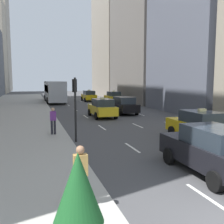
% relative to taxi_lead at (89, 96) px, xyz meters
% --- Properties ---
extents(sidewalk_left, '(8.00, 66.00, 0.15)m').
position_rel_taxi_lead_xyz_m(sidewalk_left, '(-11.00, -11.13, -0.81)').
color(sidewalk_left, '#ADAAA3').
rests_on(sidewalk_left, ground).
extents(lane_markings, '(5.72, 56.00, 0.01)m').
position_rel_taxi_lead_xyz_m(lane_markings, '(-1.40, -15.13, -0.87)').
color(lane_markings, white).
rests_on(lane_markings, ground).
extents(building_row_right, '(6.00, 55.98, 37.88)m').
position_rel_taxi_lead_xyz_m(building_row_right, '(8.00, -7.63, 12.79)').
color(building_row_right, '#A89E89').
rests_on(building_row_right, ground).
extents(taxi_lead, '(2.02, 4.40, 1.87)m').
position_rel_taxi_lead_xyz_m(taxi_lead, '(0.00, 0.00, 0.00)').
color(taxi_lead, yellow).
rests_on(taxi_lead, ground).
extents(taxi_second, '(2.02, 4.40, 1.87)m').
position_rel_taxi_lead_xyz_m(taxi_second, '(0.00, -29.83, 0.00)').
color(taxi_second, yellow).
rests_on(taxi_second, ground).
extents(taxi_third, '(2.02, 4.40, 1.87)m').
position_rel_taxi_lead_xyz_m(taxi_third, '(-2.80, -18.98, 0.00)').
color(taxi_third, yellow).
rests_on(taxi_third, ground).
extents(taxi_fourth, '(2.02, 4.40, 1.87)m').
position_rel_taxi_lead_xyz_m(taxi_fourth, '(2.80, -4.63, 0.00)').
color(taxi_fourth, yellow).
rests_on(taxi_fourth, ground).
extents(sedan_black_near, '(2.02, 4.91, 1.75)m').
position_rel_taxi_lead_xyz_m(sedan_black_near, '(0.00, -16.99, 0.01)').
color(sedan_black_near, black).
rests_on(sedan_black_near, ground).
extents(sedan_silver_behind, '(2.02, 4.60, 1.78)m').
position_rel_taxi_lead_xyz_m(sedan_silver_behind, '(-2.80, -34.51, 0.02)').
color(sedan_silver_behind, black).
rests_on(sedan_silver_behind, ground).
extents(city_bus, '(2.80, 11.61, 3.25)m').
position_rel_taxi_lead_xyz_m(city_bus, '(-5.61, -0.37, 0.91)').
color(city_bus, '#B7BCC1').
rests_on(city_bus, ground).
extents(planter_with_shrub, '(1.00, 1.00, 1.95)m').
position_rel_taxi_lead_xyz_m(planter_with_shrub, '(-8.26, -37.56, 0.27)').
color(planter_with_shrub, silver).
rests_on(planter_with_shrub, sidewalk_left).
extents(pedestrian_near_curb, '(0.36, 0.22, 1.65)m').
position_rel_taxi_lead_xyz_m(pedestrian_near_curb, '(-7.92, -35.92, 0.19)').
color(pedestrian_near_curb, '#23232D').
rests_on(pedestrian_near_curb, sidewalk_left).
extents(pedestrian_far_walking, '(0.36, 0.22, 1.65)m').
position_rel_taxi_lead_xyz_m(pedestrian_far_walking, '(-7.85, -26.21, 0.19)').
color(pedestrian_far_walking, '#23232D').
rests_on(pedestrian_far_walking, sidewalk_left).
extents(traffic_light_pole, '(0.24, 0.42, 3.60)m').
position_rel_taxi_lead_xyz_m(traffic_light_pole, '(-6.75, -27.86, 1.53)').
color(traffic_light_pole, black).
rests_on(traffic_light_pole, ground).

